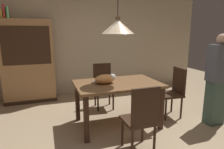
% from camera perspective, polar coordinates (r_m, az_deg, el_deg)
% --- Properties ---
extents(ground, '(10.00, 10.00, 0.00)m').
position_cam_1_polar(ground, '(3.10, 4.33, -18.44)').
color(ground, tan).
extents(back_wall, '(6.40, 0.10, 2.90)m').
position_cam_1_polar(back_wall, '(5.20, -7.19, 10.76)').
color(back_wall, beige).
rests_on(back_wall, ground).
extents(dining_table, '(1.40, 0.90, 0.75)m').
position_cam_1_polar(dining_table, '(3.31, 1.58, -4.07)').
color(dining_table, brown).
rests_on(dining_table, ground).
extents(chair_far_back, '(0.43, 0.43, 0.93)m').
position_cam_1_polar(chair_far_back, '(4.15, -2.61, -2.64)').
color(chair_far_back, '#382316').
rests_on(chair_far_back, ground).
extents(chair_near_front, '(0.40, 0.40, 0.93)m').
position_cam_1_polar(chair_near_front, '(2.61, 8.51, -12.10)').
color(chair_near_front, '#382316').
rests_on(chair_near_front, ground).
extents(chair_right_side, '(0.43, 0.43, 0.93)m').
position_cam_1_polar(chair_right_side, '(3.87, 17.46, -4.32)').
color(chair_right_side, '#382316').
rests_on(chair_right_side, ground).
extents(cat_sleeping, '(0.39, 0.27, 0.16)m').
position_cam_1_polar(cat_sleeping, '(3.22, -1.93, -1.27)').
color(cat_sleeping, '#E59951').
rests_on(cat_sleeping, dining_table).
extents(pendant_lamp, '(0.52, 0.52, 1.30)m').
position_cam_1_polar(pendant_lamp, '(3.18, 1.69, 13.75)').
color(pendant_lamp, beige).
extents(hutch_bookcase, '(1.12, 0.45, 1.85)m').
position_cam_1_polar(hutch_bookcase, '(4.82, -23.03, 3.07)').
color(hutch_bookcase, '#A87A4C').
rests_on(hutch_bookcase, ground).
extents(book_yellow_short, '(0.04, 0.20, 0.18)m').
position_cam_1_polar(book_yellow_short, '(4.84, -29.35, 15.04)').
color(book_yellow_short, gold).
rests_on(book_yellow_short, hutch_bookcase).
extents(book_red_tall, '(0.04, 0.22, 0.28)m').
position_cam_1_polar(book_red_tall, '(4.83, -28.72, 15.70)').
color(book_red_tall, '#B73833').
rests_on(book_red_tall, hutch_bookcase).
extents(book_green_slim, '(0.03, 0.20, 0.26)m').
position_cam_1_polar(book_green_slim, '(4.82, -28.12, 15.65)').
color(book_green_slim, '#427A4C').
rests_on(book_green_slim, hutch_bookcase).
extents(person_standing, '(0.36, 0.22, 1.55)m').
position_cam_1_polar(person_standing, '(3.76, 28.31, -1.52)').
color(person_standing, '#3D564C').
rests_on(person_standing, ground).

